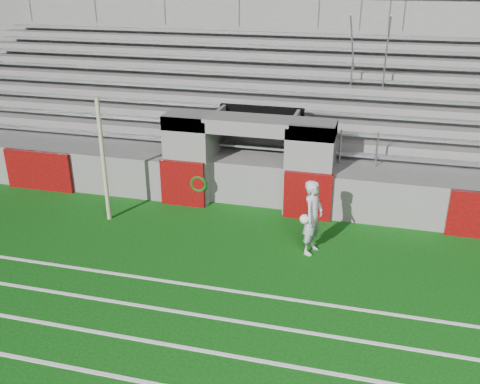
# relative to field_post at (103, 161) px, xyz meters

# --- Properties ---
(ground) EXTENTS (90.00, 90.00, 0.00)m
(ground) POSITION_rel_field_post_xyz_m (3.47, -1.57, -1.69)
(ground) COLOR #0B430C
(ground) RESTS_ON ground
(field_post) EXTENTS (0.11, 0.11, 3.38)m
(field_post) POSITION_rel_field_post_xyz_m (0.00, 0.00, 0.00)
(field_post) COLOR tan
(field_post) RESTS_ON ground
(stadium_structure) EXTENTS (26.00, 8.48, 5.42)m
(stadium_structure) POSITION_rel_field_post_xyz_m (3.47, 6.40, -0.20)
(stadium_structure) COLOR #605D5B
(stadium_structure) RESTS_ON ground
(goalkeeper_with_ball) EXTENTS (0.62, 0.77, 1.86)m
(goalkeeper_with_ball) POSITION_rel_field_post_xyz_m (5.63, -0.43, -0.76)
(goalkeeper_with_ball) COLOR #ADB1B7
(goalkeeper_with_ball) RESTS_ON ground
(hose_coil) EXTENTS (0.51, 0.15, 0.54)m
(hose_coil) POSITION_rel_field_post_xyz_m (2.17, 1.36, -0.97)
(hose_coil) COLOR #0C401D
(hose_coil) RESTS_ON ground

